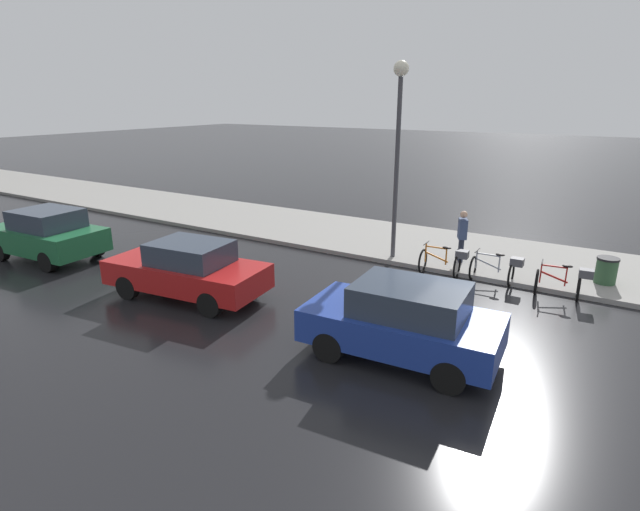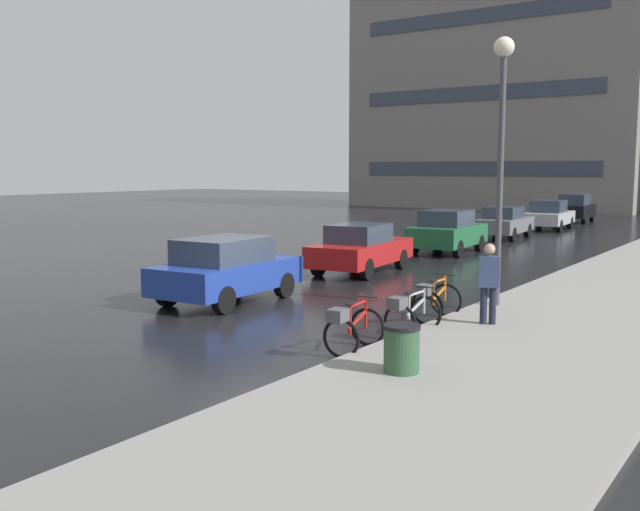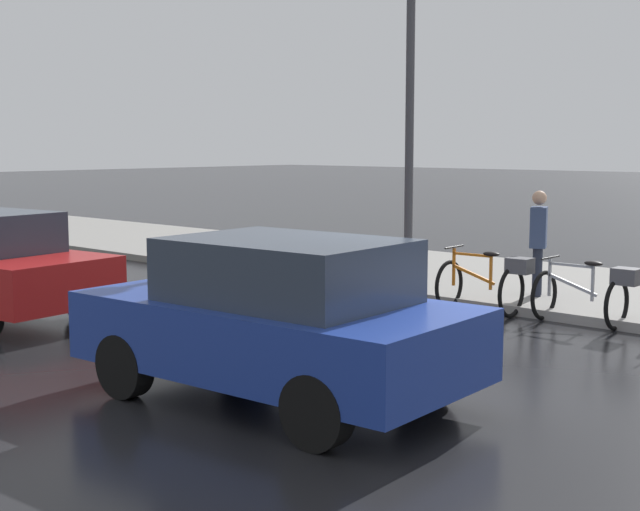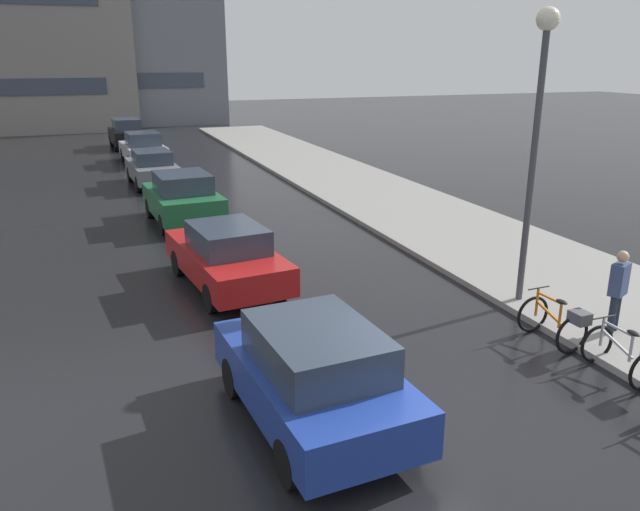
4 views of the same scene
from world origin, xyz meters
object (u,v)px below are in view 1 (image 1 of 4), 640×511
(streetlamp, at_px, (399,127))
(pedestrian, at_px, (462,235))
(bicycle_third, at_px, (444,261))
(car_green, at_px, (47,234))
(car_blue, at_px, (404,321))
(bicycle_nearest, at_px, (564,281))
(car_red, at_px, (188,269))
(trash_bin, at_px, (606,273))
(bicycle_second, at_px, (498,268))

(streetlamp, bearing_deg, pedestrian, -73.46)
(bicycle_third, xyz_separation_m, streetlamp, (0.64, 1.92, 3.76))
(car_green, bearing_deg, pedestrian, -61.61)
(bicycle_third, xyz_separation_m, car_blue, (-5.16, -0.83, 0.33))
(bicycle_third, bearing_deg, car_green, 113.69)
(bicycle_nearest, bearing_deg, car_red, 120.74)
(pedestrian, distance_m, trash_bin, 4.05)
(bicycle_nearest, height_order, bicycle_second, bicycle_nearest)
(car_blue, bearing_deg, pedestrian, 6.34)
(bicycle_third, bearing_deg, bicycle_second, -82.41)
(bicycle_second, bearing_deg, pedestrian, 52.50)
(bicycle_second, bearing_deg, trash_bin, -64.56)
(bicycle_third, bearing_deg, car_blue, -170.92)
(bicycle_second, xyz_separation_m, pedestrian, (1.05, 1.37, 0.52))
(car_blue, relative_size, trash_bin, 4.55)
(trash_bin, bearing_deg, car_red, 124.87)
(streetlamp, bearing_deg, trash_bin, -82.34)
(bicycle_third, height_order, car_blue, car_blue)
(car_blue, height_order, trash_bin, car_blue)
(car_red, xyz_separation_m, trash_bin, (6.54, -9.39, -0.32))
(bicycle_nearest, xyz_separation_m, car_red, (-5.05, 8.49, 0.28))
(car_red, relative_size, car_green, 1.13)
(car_blue, bearing_deg, bicycle_second, -6.95)
(trash_bin, bearing_deg, car_blue, 153.53)
(pedestrian, bearing_deg, bicycle_nearest, -112.48)
(bicycle_second, relative_size, trash_bin, 1.58)
(bicycle_second, relative_size, streetlamp, 0.23)
(car_green, relative_size, streetlamp, 0.64)
(bicycle_nearest, bearing_deg, car_blue, 154.95)
(trash_bin, bearing_deg, streetlamp, 97.66)
(car_red, distance_m, streetlamp, 7.49)
(car_blue, bearing_deg, bicycle_third, 9.08)
(bicycle_third, height_order, streetlamp, streetlamp)
(car_red, bearing_deg, trash_bin, -55.13)
(bicycle_second, xyz_separation_m, bicycle_third, (-0.20, 1.48, 0.01))
(bicycle_third, distance_m, car_blue, 5.24)
(car_red, relative_size, trash_bin, 5.07)
(bicycle_nearest, relative_size, streetlamp, 0.22)
(pedestrian, bearing_deg, trash_bin, -87.02)
(streetlamp, bearing_deg, car_green, 120.61)
(car_blue, bearing_deg, trash_bin, -26.47)
(bicycle_nearest, xyz_separation_m, bicycle_third, (0.04, 3.22, 0.00))
(bicycle_nearest, relative_size, trash_bin, 1.56)
(car_blue, relative_size, streetlamp, 0.65)
(car_blue, bearing_deg, bicycle_nearest, -25.05)
(car_blue, xyz_separation_m, car_green, (0.06, 12.45, 0.02))
(bicycle_third, height_order, car_red, car_red)
(bicycle_second, bearing_deg, bicycle_nearest, -97.78)
(car_red, bearing_deg, bicycle_third, -46.00)
(car_blue, xyz_separation_m, streetlamp, (5.81, 2.75, 3.43))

